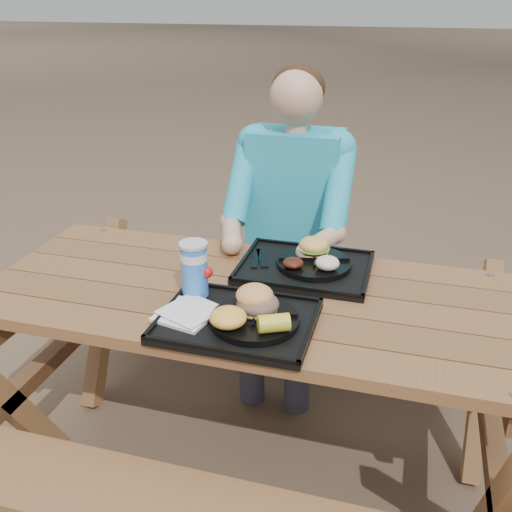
# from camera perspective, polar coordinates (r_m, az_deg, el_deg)

# --- Properties ---
(ground) EXTENTS (60.00, 60.00, 0.00)m
(ground) POSITION_cam_1_polar(r_m,az_deg,el_deg) (2.32, 0.00, -20.10)
(ground) COLOR #999999
(ground) RESTS_ON ground
(picnic_table) EXTENTS (1.80, 1.49, 0.75)m
(picnic_table) POSITION_cam_1_polar(r_m,az_deg,el_deg) (2.07, 0.00, -12.76)
(picnic_table) COLOR #999999
(picnic_table) RESTS_ON ground
(tray_near) EXTENTS (0.45, 0.35, 0.02)m
(tray_near) POSITION_cam_1_polar(r_m,az_deg,el_deg) (1.69, -1.88, -6.62)
(tray_near) COLOR black
(tray_near) RESTS_ON picnic_table
(tray_far) EXTENTS (0.45, 0.35, 0.02)m
(tray_far) POSITION_cam_1_polar(r_m,az_deg,el_deg) (2.00, 4.90, -1.27)
(tray_far) COLOR black
(tray_far) RESTS_ON picnic_table
(plate_near) EXTENTS (0.26, 0.26, 0.02)m
(plate_near) POSITION_cam_1_polar(r_m,az_deg,el_deg) (1.66, -0.12, -6.39)
(plate_near) COLOR black
(plate_near) RESTS_ON tray_near
(plate_far) EXTENTS (0.26, 0.26, 0.02)m
(plate_far) POSITION_cam_1_polar(r_m,az_deg,el_deg) (2.00, 5.82, -0.74)
(plate_far) COLOR black
(plate_far) RESTS_ON tray_far
(napkin_stack) EXTENTS (0.19, 0.19, 0.02)m
(napkin_stack) POSITION_cam_1_polar(r_m,az_deg,el_deg) (1.71, -7.00, -5.68)
(napkin_stack) COLOR silver
(napkin_stack) RESTS_ON tray_near
(soda_cup) EXTENTS (0.08, 0.08, 0.17)m
(soda_cup) POSITION_cam_1_polar(r_m,az_deg,el_deg) (1.78, -6.18, -1.46)
(soda_cup) COLOR blue
(soda_cup) RESTS_ON tray_near
(condiment_bbq) EXTENTS (0.05, 0.05, 0.03)m
(condiment_bbq) POSITION_cam_1_polar(r_m,az_deg,el_deg) (1.78, -0.88, -3.89)
(condiment_bbq) COLOR black
(condiment_bbq) RESTS_ON tray_near
(condiment_mustard) EXTENTS (0.05, 0.05, 0.03)m
(condiment_mustard) POSITION_cam_1_polar(r_m,az_deg,el_deg) (1.76, 1.08, -4.20)
(condiment_mustard) COLOR gold
(condiment_mustard) RESTS_ON tray_near
(sandwich) EXTENTS (0.12, 0.12, 0.12)m
(sandwich) POSITION_cam_1_polar(r_m,az_deg,el_deg) (1.65, 0.18, -3.72)
(sandwich) COLOR #E99852
(sandwich) RESTS_ON plate_near
(mac_cheese) EXTENTS (0.11, 0.11, 0.05)m
(mac_cheese) POSITION_cam_1_polar(r_m,az_deg,el_deg) (1.60, -2.81, -6.16)
(mac_cheese) COLOR #FFBC43
(mac_cheese) RESTS_ON plate_near
(corn_cob) EXTENTS (0.12, 0.12, 0.05)m
(corn_cob) POSITION_cam_1_polar(r_m,az_deg,el_deg) (1.58, 1.79, -6.73)
(corn_cob) COLOR yellow
(corn_cob) RESTS_ON plate_near
(cutlery_far) EXTENTS (0.08, 0.16, 0.01)m
(cutlery_far) POSITION_cam_1_polar(r_m,az_deg,el_deg) (2.05, 0.62, -0.20)
(cutlery_far) COLOR black
(cutlery_far) RESTS_ON tray_far
(burger) EXTENTS (0.11, 0.11, 0.10)m
(burger) POSITION_cam_1_polar(r_m,az_deg,el_deg) (2.03, 5.81, 1.44)
(burger) COLOR #EAAE52
(burger) RESTS_ON plate_far
(baked_beans) EXTENTS (0.07, 0.07, 0.03)m
(baked_beans) POSITION_cam_1_polar(r_m,az_deg,el_deg) (1.94, 3.73, -0.70)
(baked_beans) COLOR #45170D
(baked_beans) RESTS_ON plate_far
(potato_salad) EXTENTS (0.08, 0.08, 0.05)m
(potato_salad) POSITION_cam_1_polar(r_m,az_deg,el_deg) (1.93, 7.15, -0.70)
(potato_salad) COLOR beige
(potato_salad) RESTS_ON plate_far
(diner) EXTENTS (0.48, 0.84, 1.28)m
(diner) POSITION_cam_1_polar(r_m,az_deg,el_deg) (2.51, 3.67, 1.33)
(diner) COLOR #19ABB4
(diner) RESTS_ON ground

